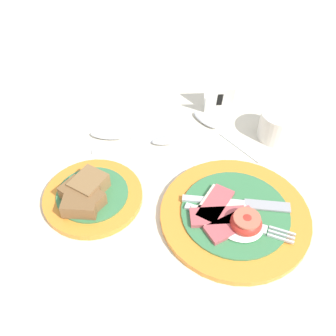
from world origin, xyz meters
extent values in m
plane|color=beige|center=(0.00, 0.00, 0.00)|extent=(3.00, 3.00, 0.00)
cylinder|color=orange|center=(0.09, 0.00, 0.01)|extent=(0.26, 0.26, 0.01)
cylinder|color=#3D7F4C|center=(0.09, 0.00, 0.01)|extent=(0.18, 0.18, 0.00)
cube|color=#BC5156|center=(0.06, 0.01, 0.02)|extent=(0.07, 0.09, 0.01)
cube|color=beige|center=(0.04, 0.02, 0.02)|extent=(0.04, 0.07, 0.01)
cube|color=#BC5156|center=(0.08, -0.03, 0.02)|extent=(0.10, 0.08, 0.01)
cube|color=beige|center=(0.07, -0.02, 0.02)|extent=(0.08, 0.06, 0.01)
cube|color=#BC5156|center=(0.06, -0.02, 0.02)|extent=(0.10, 0.05, 0.01)
cube|color=beige|center=(0.06, 0.00, 0.02)|extent=(0.09, 0.03, 0.01)
ellipsoid|color=red|center=(0.11, -0.03, 0.03)|extent=(0.05, 0.05, 0.03)
cylinder|color=#DB664C|center=(0.11, -0.03, 0.04)|extent=(0.04, 0.04, 0.00)
ellipsoid|color=white|center=(0.10, -0.03, 0.02)|extent=(0.07, 0.06, 0.01)
ellipsoid|color=yellow|center=(0.10, -0.03, 0.03)|extent=(0.02, 0.02, 0.01)
cube|color=silver|center=(0.06, -0.01, 0.02)|extent=(0.11, 0.04, 0.00)
cube|color=silver|center=(0.13, -0.03, 0.02)|extent=(0.03, 0.02, 0.00)
cube|color=silver|center=(0.16, -0.05, 0.02)|extent=(0.04, 0.01, 0.00)
cube|color=silver|center=(0.16, -0.04, 0.02)|extent=(0.04, 0.01, 0.00)
cube|color=silver|center=(0.17, -0.03, 0.02)|extent=(0.04, 0.01, 0.00)
cube|color=silver|center=(0.05, 0.02, 0.02)|extent=(0.11, 0.01, 0.00)
cube|color=#9EA0A5|center=(0.14, 0.02, 0.02)|extent=(0.08, 0.02, 0.00)
cylinder|color=orange|center=(-0.16, 0.01, 0.01)|extent=(0.18, 0.18, 0.01)
cylinder|color=#3D7F4C|center=(-0.16, 0.01, 0.01)|extent=(0.13, 0.13, 0.00)
cube|color=brown|center=(-0.17, -0.01, 0.03)|extent=(0.09, 0.07, 0.03)
cube|color=brown|center=(-0.17, -0.02, 0.03)|extent=(0.06, 0.07, 0.03)
cube|color=olive|center=(-0.17, 0.02, 0.03)|extent=(0.07, 0.07, 0.03)
cylinder|color=white|center=(0.17, 0.22, 0.03)|extent=(0.08, 0.08, 0.06)
cylinder|color=white|center=(0.17, 0.22, 0.06)|extent=(0.06, 0.06, 0.01)
cube|color=white|center=(0.05, 0.28, 0.04)|extent=(0.06, 0.03, 0.07)
cube|color=white|center=(0.05, 0.30, 0.04)|extent=(0.06, 0.03, 0.07)
cube|color=black|center=(0.05, 0.28, 0.04)|extent=(0.01, 0.01, 0.04)
cube|color=silver|center=(-0.07, 0.17, 0.00)|extent=(0.11, 0.01, 0.01)
ellipsoid|color=silver|center=(-0.18, 0.18, 0.01)|extent=(0.07, 0.03, 0.01)
cube|color=silver|center=(0.10, 0.18, 0.00)|extent=(0.09, 0.08, 0.01)
ellipsoid|color=silver|center=(0.03, 0.25, 0.01)|extent=(0.07, 0.07, 0.01)
cube|color=silver|center=(-0.14, 0.14, 0.00)|extent=(0.11, 0.05, 0.01)
ellipsoid|color=silver|center=(-0.05, 0.18, 0.01)|extent=(0.07, 0.05, 0.01)
camera|label=1|loc=(0.03, -0.42, 0.55)|focal=42.00mm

